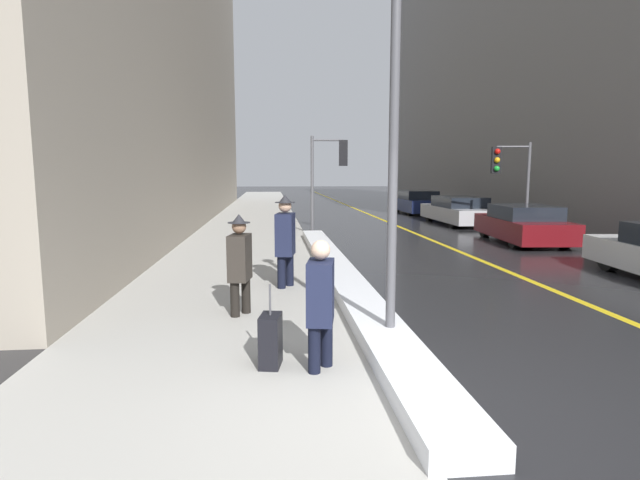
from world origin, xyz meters
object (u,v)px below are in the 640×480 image
lamp_post (394,119)px  traffic_light_far (507,169)px  parked_car_navy (418,203)px  parked_car_maroon (523,225)px  pedestrian_trailing (321,299)px  pedestrian_with_shoulder_bag (285,237)px  parked_car_silver (458,211)px  traffic_light_near (332,164)px  pedestrian_in_fedora (240,261)px  rolling_suitcase (271,341)px

lamp_post → traffic_light_far: size_ratio=1.45×
parked_car_navy → parked_car_maroon: bearing=179.7°
pedestrian_trailing → pedestrian_with_shoulder_bag: bearing=-166.3°
parked_car_navy → pedestrian_with_shoulder_bag: bearing=155.7°
traffic_light_far → parked_car_silver: bearing=-79.9°
traffic_light_near → parked_car_navy: traffic_light_near is taller
parked_car_silver → parked_car_navy: bearing=0.1°
lamp_post → traffic_light_far: (6.57, 10.43, -0.51)m
pedestrian_in_fedora → parked_car_maroon: pedestrian_in_fedora is taller
traffic_light_far → pedestrian_in_fedora: (-8.54, -8.96, -1.45)m
rolling_suitcase → traffic_light_far: bearing=153.9°
lamp_post → traffic_light_near: 11.72m
pedestrian_trailing → pedestrian_with_shoulder_bag: pedestrian_with_shoulder_bag is taller
traffic_light_far → lamp_post: bearing=67.1°
parked_car_maroon → traffic_light_far: bearing=-0.3°
traffic_light_near → parked_car_maroon: bearing=-20.6°
traffic_light_near → traffic_light_far: (5.88, -1.27, -0.20)m
traffic_light_far → pedestrian_in_fedora: 12.47m
traffic_light_near → parked_car_navy: size_ratio=0.84×
pedestrian_trailing → rolling_suitcase: (-0.55, 0.13, -0.50)m
traffic_light_near → parked_car_navy: bearing=61.9°
parked_car_maroon → parked_car_navy: parked_car_navy is taller
parked_car_silver → traffic_light_near: bearing=116.0°
traffic_light_near → rolling_suitcase: (-2.21, -12.34, -2.20)m
pedestrian_in_fedora → parked_car_silver: pedestrian_in_fedora is taller
pedestrian_in_fedora → parked_car_maroon: 11.21m
parked_car_silver → parked_car_navy: 5.78m
pedestrian_in_fedora → parked_car_silver: size_ratio=0.32×
traffic_light_far → rolling_suitcase: 13.85m
pedestrian_trailing → rolling_suitcase: pedestrian_trailing is taller
traffic_light_far → pedestrian_in_fedora: bearing=55.7°
lamp_post → pedestrian_in_fedora: size_ratio=2.99×
traffic_light_near → parked_car_silver: bearing=32.0°
pedestrian_with_shoulder_bag → parked_car_silver: bearing=155.6°
lamp_post → pedestrian_with_shoulder_bag: bearing=110.4°
parked_car_maroon → parked_car_silver: size_ratio=0.91×
pedestrian_trailing → pedestrian_in_fedora: (-1.00, 2.24, 0.05)m
parked_car_maroon → pedestrian_trailing: bearing=147.9°
traffic_light_far → parked_car_silver: 4.52m
lamp_post → parked_car_maroon: size_ratio=1.07×
pedestrian_trailing → pedestrian_in_fedora: size_ratio=0.93×
lamp_post → parked_car_navy: lamp_post is taller
traffic_light_near → parked_car_maroon: traffic_light_near is taller
parked_car_maroon → pedestrian_with_shoulder_bag: bearing=131.4°
lamp_post → parked_car_maroon: 11.20m
lamp_post → pedestrian_in_fedora: (-1.97, 1.46, -1.96)m
lamp_post → pedestrian_in_fedora: lamp_post is taller
pedestrian_with_shoulder_bag → rolling_suitcase: 4.01m
pedestrian_with_shoulder_bag → pedestrian_in_fedora: bearing=-12.0°
traffic_light_far → pedestrian_trailing: traffic_light_far is taller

